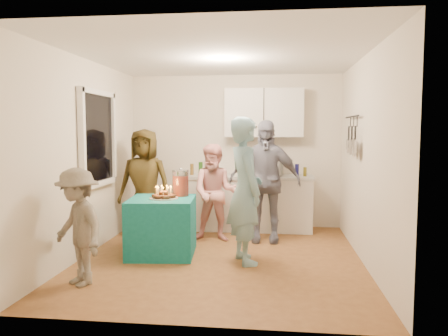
# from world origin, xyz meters

# --- Properties ---
(floor) EXTENTS (4.00, 4.00, 0.00)m
(floor) POSITION_xyz_m (0.00, 0.00, 0.00)
(floor) COLOR brown
(floor) RESTS_ON ground
(ceiling) EXTENTS (4.00, 4.00, 0.00)m
(ceiling) POSITION_xyz_m (0.00, 0.00, 2.60)
(ceiling) COLOR white
(ceiling) RESTS_ON floor
(back_wall) EXTENTS (3.60, 3.60, 0.00)m
(back_wall) POSITION_xyz_m (0.00, 2.00, 1.30)
(back_wall) COLOR silver
(back_wall) RESTS_ON floor
(left_wall) EXTENTS (4.00, 4.00, 0.00)m
(left_wall) POSITION_xyz_m (-1.80, 0.00, 1.30)
(left_wall) COLOR silver
(left_wall) RESTS_ON floor
(right_wall) EXTENTS (4.00, 4.00, 0.00)m
(right_wall) POSITION_xyz_m (1.80, 0.00, 1.30)
(right_wall) COLOR silver
(right_wall) RESTS_ON floor
(window_night) EXTENTS (0.04, 1.00, 1.20)m
(window_night) POSITION_xyz_m (-1.77, 0.30, 1.55)
(window_night) COLOR black
(window_night) RESTS_ON left_wall
(counter) EXTENTS (2.20, 0.58, 0.86)m
(counter) POSITION_xyz_m (0.20, 1.70, 0.43)
(counter) COLOR white
(counter) RESTS_ON floor
(countertop) EXTENTS (2.24, 0.62, 0.05)m
(countertop) POSITION_xyz_m (0.20, 1.70, 0.89)
(countertop) COLOR beige
(countertop) RESTS_ON counter
(upper_cabinet) EXTENTS (1.30, 0.30, 0.80)m
(upper_cabinet) POSITION_xyz_m (0.50, 1.85, 1.95)
(upper_cabinet) COLOR white
(upper_cabinet) RESTS_ON back_wall
(pot_rack) EXTENTS (0.12, 1.00, 0.60)m
(pot_rack) POSITION_xyz_m (1.72, 0.70, 1.60)
(pot_rack) COLOR black
(pot_rack) RESTS_ON right_wall
(microwave) EXTENTS (0.56, 0.41, 0.29)m
(microwave) POSITION_xyz_m (0.54, 1.70, 1.05)
(microwave) COLOR white
(microwave) RESTS_ON countertop
(party_table) EXTENTS (0.93, 0.93, 0.76)m
(party_table) POSITION_xyz_m (-0.81, 0.08, 0.38)
(party_table) COLOR #117171
(party_table) RESTS_ON floor
(donut_cake) EXTENTS (0.38, 0.38, 0.18)m
(donut_cake) POSITION_xyz_m (-0.77, 0.05, 0.85)
(donut_cake) COLOR #381C0C
(donut_cake) RESTS_ON party_table
(punch_jar) EXTENTS (0.22, 0.22, 0.34)m
(punch_jar) POSITION_xyz_m (-0.60, 0.32, 0.93)
(punch_jar) COLOR #AD260D
(punch_jar) RESTS_ON party_table
(man_birthday) EXTENTS (0.66, 0.79, 1.83)m
(man_birthday) POSITION_xyz_m (0.32, -0.13, 0.92)
(man_birthday) COLOR #7DA9B6
(man_birthday) RESTS_ON floor
(woman_back_left) EXTENTS (0.85, 0.57, 1.68)m
(woman_back_left) POSITION_xyz_m (-1.33, 1.06, 0.84)
(woman_back_left) COLOR brown
(woman_back_left) RESTS_ON floor
(woman_back_center) EXTENTS (0.72, 0.57, 1.46)m
(woman_back_center) POSITION_xyz_m (-0.20, 0.89, 0.73)
(woman_back_center) COLOR pink
(woman_back_center) RESTS_ON floor
(woman_back_right) EXTENTS (1.08, 0.48, 1.82)m
(woman_back_right) POSITION_xyz_m (0.54, 0.96, 0.91)
(woman_back_right) COLOR black
(woman_back_right) RESTS_ON floor
(child_near_left) EXTENTS (0.94, 0.87, 1.27)m
(child_near_left) POSITION_xyz_m (-1.40, -1.15, 0.63)
(child_near_left) COLOR #635B4F
(child_near_left) RESTS_ON floor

